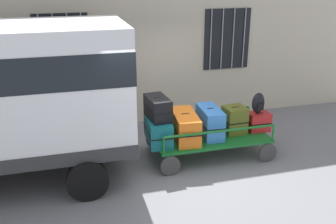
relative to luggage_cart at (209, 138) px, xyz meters
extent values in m
plane|color=slate|center=(-0.96, -0.15, -0.37)|extent=(40.00, 40.00, 0.00)
cube|color=#BCB29E|center=(-0.96, 2.32, 2.13)|extent=(12.00, 0.30, 5.00)
cube|color=black|center=(-2.76, 2.15, 1.63)|extent=(1.20, 0.04, 1.50)
cylinder|color=gray|center=(-3.21, 2.11, 1.63)|extent=(0.03, 0.03, 1.50)
cylinder|color=gray|center=(-2.91, 2.11, 1.63)|extent=(0.03, 0.03, 1.50)
cylinder|color=gray|center=(-2.61, 2.11, 1.63)|extent=(0.03, 0.03, 1.50)
cylinder|color=gray|center=(-2.31, 2.11, 1.63)|extent=(0.03, 0.03, 1.50)
cube|color=black|center=(1.24, 2.15, 1.63)|extent=(1.20, 0.04, 1.50)
cylinder|color=gray|center=(0.79, 2.11, 1.63)|extent=(0.03, 0.03, 1.50)
cylinder|color=gray|center=(1.09, 2.11, 1.63)|extent=(0.03, 0.03, 1.50)
cylinder|color=gray|center=(1.39, 2.11, 1.63)|extent=(0.03, 0.03, 1.50)
cylinder|color=gray|center=(1.69, 2.11, 1.63)|extent=(0.03, 0.03, 1.50)
cylinder|color=black|center=(-2.56, -1.01, -0.02)|extent=(0.70, 0.22, 0.70)
cube|color=#146023|center=(0.00, 0.00, 0.04)|extent=(2.34, 1.19, 0.05)
cylinder|color=#383838|center=(1.01, -0.62, -0.17)|extent=(0.38, 0.06, 0.38)
cylinder|color=#383838|center=(1.01, 0.62, -0.17)|extent=(0.38, 0.06, 0.38)
cylinder|color=#383838|center=(-1.01, -0.62, -0.17)|extent=(0.38, 0.06, 0.38)
cylinder|color=#383838|center=(-1.01, 0.62, -0.17)|extent=(0.38, 0.06, 0.38)
cylinder|color=#146023|center=(1.13, -0.56, 0.23)|extent=(0.04, 0.04, 0.32)
cylinder|color=#146023|center=(1.13, 0.56, 0.23)|extent=(0.04, 0.04, 0.32)
cylinder|color=#146023|center=(-1.13, -0.56, 0.23)|extent=(0.04, 0.04, 0.32)
cylinder|color=#146023|center=(-1.13, 0.56, 0.23)|extent=(0.04, 0.04, 0.32)
cylinder|color=#146023|center=(0.00, -0.56, 0.39)|extent=(2.26, 0.04, 0.04)
cylinder|color=#146023|center=(0.00, 0.56, 0.39)|extent=(2.26, 0.04, 0.04)
cube|color=#0F5960|center=(-1.09, 0.02, 0.31)|extent=(0.50, 0.98, 0.48)
cube|color=black|center=(-1.09, 0.02, 0.31)|extent=(0.51, 0.99, 0.02)
cube|color=black|center=(-1.09, 0.02, 0.54)|extent=(0.15, 0.04, 0.02)
cube|color=black|center=(-1.09, 0.03, 0.77)|extent=(0.43, 0.73, 0.43)
cube|color=black|center=(-1.09, 0.03, 0.77)|extent=(0.44, 0.74, 0.02)
cube|color=black|center=(-1.09, 0.03, 0.97)|extent=(0.13, 0.04, 0.02)
cube|color=orange|center=(-0.54, -0.03, 0.34)|extent=(0.54, 1.04, 0.54)
cube|color=black|center=(-0.54, -0.03, 0.34)|extent=(0.55, 1.05, 0.02)
cube|color=black|center=(-0.54, -0.03, 0.60)|extent=(0.16, 0.04, 0.02)
cube|color=#3372C6|center=(0.00, 0.01, 0.36)|extent=(0.42, 0.86, 0.58)
cube|color=black|center=(0.00, 0.01, 0.36)|extent=(0.43, 0.87, 0.02)
cube|color=black|center=(0.00, 0.01, 0.65)|extent=(0.13, 0.04, 0.02)
cube|color=#4C5119|center=(0.54, 0.00, 0.35)|extent=(0.44, 0.44, 0.56)
cube|color=black|center=(0.54, 0.00, 0.35)|extent=(0.45, 0.45, 0.02)
cube|color=black|center=(0.54, 0.00, 0.63)|extent=(0.15, 0.04, 0.02)
cube|color=#B21E1E|center=(1.09, -0.02, 0.26)|extent=(0.46, 0.35, 0.39)
cube|color=black|center=(1.09, -0.02, 0.26)|extent=(0.47, 0.36, 0.02)
cube|color=black|center=(1.09, -0.02, 0.45)|extent=(0.16, 0.03, 0.02)
ellipsoid|color=black|center=(1.05, -0.02, 0.68)|extent=(0.27, 0.19, 0.44)
cube|color=black|center=(1.05, -0.11, 0.64)|extent=(0.14, 0.06, 0.15)
camera|label=1|loc=(-2.76, -6.74, 3.28)|focal=40.99mm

